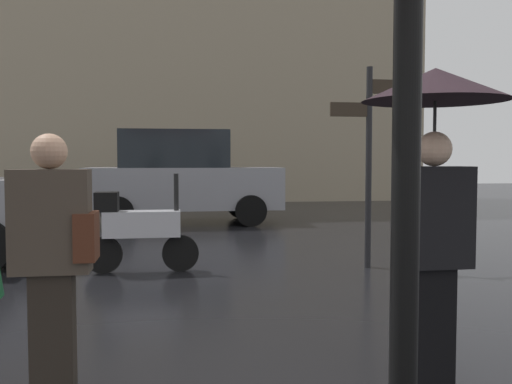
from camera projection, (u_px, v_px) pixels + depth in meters
pedestrian_with_umbrella at (434, 147)px, 3.36m from camera, size 0.87×0.87×1.95m
pedestrian_with_bag at (54, 249)px, 3.27m from camera, size 0.48×0.24×1.55m
parked_scooter at (138, 228)px, 7.02m from camera, size 1.41×0.32×1.23m
parked_car_left at (181, 177)px, 12.55m from camera, size 4.24×1.94×2.06m
street_signpost at (369, 146)px, 7.29m from camera, size 1.08×0.08×2.60m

